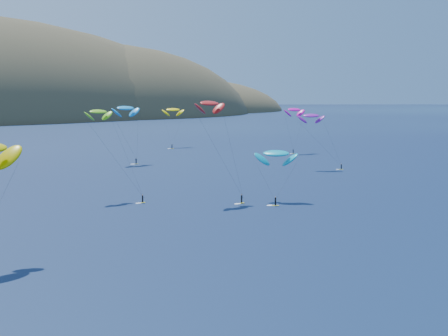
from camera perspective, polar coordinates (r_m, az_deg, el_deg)
name	(u,v)px	position (r m, az deg, el deg)	size (l,w,h in m)	color
kitesurfer_3	(98,112)	(148.14, -11.41, 5.05)	(9.90, 13.25, 22.34)	yellow
kitesurfer_4	(125,108)	(216.87, -9.00, 5.43)	(10.43, 6.64, 21.91)	yellow
kitesurfer_5	(276,153)	(143.99, 4.78, 1.34)	(10.06, 11.07, 13.55)	yellow
kitesurfer_6	(311,116)	(202.17, 7.97, 4.76)	(11.77, 11.70, 19.40)	yellow
kitesurfer_8	(294,110)	(252.36, 6.44, 5.32)	(9.47, 5.39, 19.89)	yellow
kitesurfer_9	(210,104)	(142.53, -1.33, 5.91)	(8.82, 10.07, 24.67)	yellow
kitesurfer_11	(173,110)	(278.11, -4.69, 5.33)	(11.51, 12.82, 19.02)	yellow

